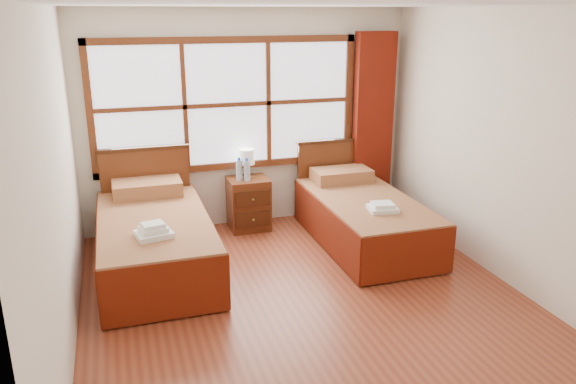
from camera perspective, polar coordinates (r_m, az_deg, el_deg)
name	(u,v)px	position (r m, az deg, el deg)	size (l,w,h in m)	color
floor	(308,303)	(5.24, 2.06, -11.25)	(4.50, 4.50, 0.00)	brown
ceiling	(312,4)	(4.57, 2.44, 18.51)	(4.50, 4.50, 0.00)	white
wall_back	(248,120)	(6.85, -4.13, 7.34)	(4.00, 4.00, 0.00)	silver
wall_left	(56,188)	(4.51, -22.49, 0.39)	(4.50, 4.50, 0.00)	silver
wall_right	(509,150)	(5.72, 21.53, 4.01)	(4.50, 4.50, 0.00)	silver
window	(227,105)	(6.73, -6.19, 8.82)	(3.16, 0.06, 1.56)	white
curtain	(373,125)	(7.28, 8.58, 6.77)	(0.50, 0.16, 2.30)	maroon
bed_left	(155,238)	(5.94, -13.40, -4.59)	(1.10, 2.14, 1.08)	#3B1C0C
bed_right	(363,216)	(6.50, 7.60, -2.45)	(1.04, 2.06, 1.01)	#3B1C0C
nightstand	(249,204)	(6.84, -4.03, -1.18)	(0.48, 0.47, 0.63)	#5B2A13
towels_left	(154,231)	(5.30, -13.50, -3.89)	(0.36, 0.33, 0.13)	white
towels_right	(383,207)	(6.00, 9.59, -1.55)	(0.33, 0.30, 0.09)	white
lamp	(247,158)	(6.71, -4.22, 3.49)	(0.18, 0.18, 0.36)	#B6843A
bottle_near	(239,170)	(6.66, -4.98, 2.26)	(0.07, 0.07, 0.28)	#A7BFD7
bottle_far	(247,170)	(6.64, -4.19, 2.19)	(0.07, 0.07, 0.27)	#A7BFD7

